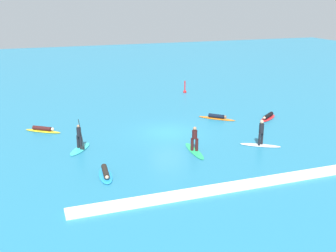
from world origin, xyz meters
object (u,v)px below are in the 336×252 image
(surfer_on_red_board, at_px, (268,117))
(surfer_on_orange_board, at_px, (217,117))
(marker_buoy, at_px, (185,90))
(surfer_on_white_board, at_px, (261,138))
(surfer_on_blue_board, at_px, (105,173))
(surfer_on_yellow_board, at_px, (43,130))
(surfer_on_teal_board, at_px, (80,144))
(surfer_on_green_board, at_px, (194,145))

(surfer_on_red_board, relative_size, surfer_on_orange_board, 0.92)
(marker_buoy, bearing_deg, surfer_on_white_board, -93.73)
(surfer_on_red_board, relative_size, surfer_on_blue_board, 1.00)
(surfer_on_yellow_board, height_order, marker_buoy, marker_buoy)
(surfer_on_teal_board, bearing_deg, surfer_on_blue_board, 43.00)
(surfer_on_orange_board, xyz_separation_m, marker_buoy, (1.09, 10.14, 0.11))
(surfer_on_red_board, distance_m, surfer_on_blue_board, 16.81)
(surfer_on_red_board, relative_size, surfer_on_teal_board, 1.00)
(surfer_on_orange_board, xyz_separation_m, surfer_on_yellow_board, (-14.12, 1.29, 0.02))
(surfer_on_green_board, relative_size, surfer_on_white_board, 1.23)
(surfer_on_green_board, xyz_separation_m, surfer_on_teal_board, (-7.18, 2.89, -0.07))
(surfer_on_white_board, bearing_deg, surfer_on_green_board, -153.44)
(surfer_on_white_board, bearing_deg, surfer_on_orange_board, 122.48)
(marker_buoy, bearing_deg, surfer_on_red_board, -75.18)
(surfer_on_teal_board, height_order, marker_buoy, surfer_on_teal_board)
(surfer_on_orange_board, bearing_deg, surfer_on_teal_board, -120.25)
(surfer_on_yellow_board, relative_size, surfer_on_blue_board, 1.09)
(surfer_on_red_board, xyz_separation_m, surfer_on_orange_board, (-4.13, 1.36, -0.01))
(surfer_on_yellow_board, bearing_deg, surfer_on_red_board, 27.27)
(surfer_on_green_board, xyz_separation_m, surfer_on_yellow_board, (-9.34, 7.72, -0.32))
(surfer_on_orange_board, xyz_separation_m, surfer_on_blue_board, (-11.16, -8.35, 0.01))
(surfer_on_yellow_board, bearing_deg, surfer_on_teal_board, -30.42)
(surfer_on_white_board, bearing_deg, surfer_on_red_board, 86.02)
(surfer_on_orange_board, distance_m, surfer_on_blue_board, 13.94)
(surfer_on_green_board, bearing_deg, surfer_on_teal_board, -108.90)
(surfer_on_teal_board, relative_size, surfer_on_yellow_board, 0.92)
(surfer_on_orange_board, bearing_deg, surfer_on_white_board, -46.96)
(surfer_on_orange_board, distance_m, surfer_on_teal_board, 12.48)
(surfer_on_blue_board, bearing_deg, surfer_on_orange_board, 131.80)
(surfer_on_blue_board, bearing_deg, surfer_on_yellow_board, -157.97)
(surfer_on_red_board, height_order, surfer_on_green_board, surfer_on_green_board)
(surfer_on_yellow_board, bearing_deg, surfer_on_white_board, 5.24)
(surfer_on_white_board, relative_size, surfer_on_blue_board, 1.04)
(surfer_on_yellow_board, relative_size, marker_buoy, 1.99)
(surfer_on_teal_board, height_order, surfer_on_white_board, surfer_on_teal_board)
(surfer_on_orange_board, relative_size, marker_buoy, 2.00)
(surfer_on_white_board, bearing_deg, surfer_on_yellow_board, -177.58)
(surfer_on_blue_board, bearing_deg, surfer_on_green_board, 111.77)
(surfer_on_red_board, xyz_separation_m, surfer_on_yellow_board, (-18.25, 2.65, 0.00))
(surfer_on_teal_board, bearing_deg, surfer_on_green_board, 101.57)
(surfer_on_white_board, bearing_deg, marker_buoy, 118.99)
(surfer_on_red_board, xyz_separation_m, marker_buoy, (-3.04, 11.51, 0.10))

